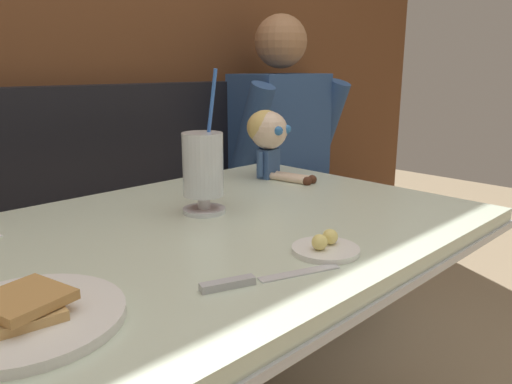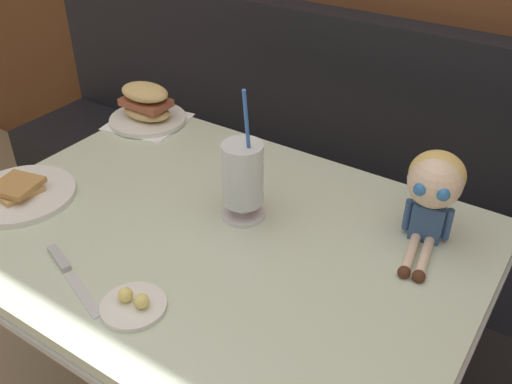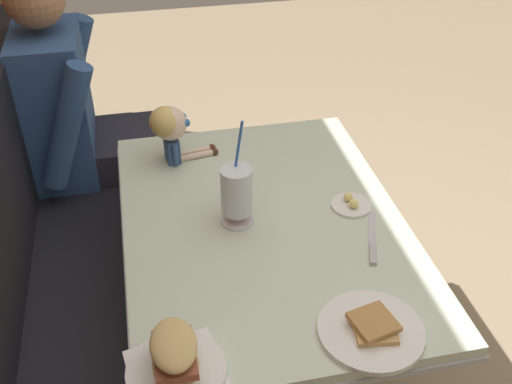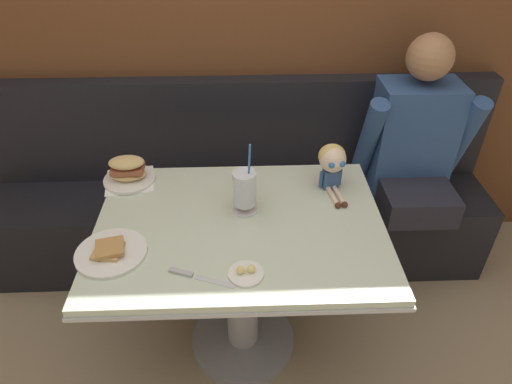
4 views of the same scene
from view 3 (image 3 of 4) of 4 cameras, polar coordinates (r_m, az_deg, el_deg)
ground_plane at (r=2.33m, az=5.16°, el=-16.60°), size 8.00×8.00×0.00m
booth_bench at (r=2.04m, az=-17.32°, el=-14.13°), size 2.60×0.48×1.00m
diner_table at (r=1.89m, az=0.75°, el=-7.50°), size 1.11×0.81×0.74m
toast_plate at (r=1.48m, az=10.72°, el=-12.48°), size 0.25×0.25×0.04m
milkshake_glass at (r=1.70m, az=-1.81°, el=-0.10°), size 0.10×0.10×0.32m
sandwich_plate at (r=1.36m, az=-7.55°, el=-15.23°), size 0.23×0.23×0.12m
butter_saucer at (r=1.83m, az=8.86°, el=-1.14°), size 0.12×0.12×0.04m
butter_knife at (r=1.70m, az=10.82°, el=-4.95°), size 0.23×0.10×0.01m
seated_doll at (r=1.98m, az=-8.02°, el=6.06°), size 0.13×0.23×0.20m
diner_patron at (r=2.47m, az=-17.16°, el=7.83°), size 0.55×0.48×0.81m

